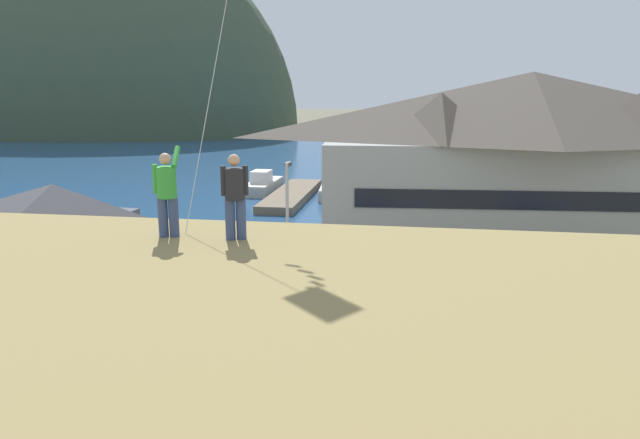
{
  "coord_description": "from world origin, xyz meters",
  "views": [
    {
      "loc": [
        5.12,
        -17.93,
        9.77
      ],
      "look_at": [
        0.91,
        9.0,
        3.73
      ],
      "focal_mm": 32.84,
      "sensor_mm": 36.0,
      "label": 1
    }
  ],
  "objects_px": {
    "person_companion": "(235,194)",
    "storage_shed_near_lot": "(57,233)",
    "moored_boat_wharfside": "(263,185)",
    "parked_car_front_row_red": "(596,358)",
    "parked_car_back_row_right": "(356,290)",
    "parking_light_pole": "(288,213)",
    "wharf_dock": "(292,195)",
    "parked_car_front_row_end": "(388,365)",
    "person_kite_flyer": "(167,191)",
    "moored_boat_outer_mooring": "(335,188)",
    "parked_car_lone_by_shed": "(30,324)",
    "parked_car_back_row_left": "(151,342)",
    "harbor_lodge": "(528,155)"
  },
  "relations": [
    {
      "from": "wharf_dock",
      "to": "person_companion",
      "type": "relative_size",
      "value": 8.73
    },
    {
      "from": "storage_shed_near_lot",
      "to": "person_companion",
      "type": "distance_m",
      "value": 21.31
    },
    {
      "from": "harbor_lodge",
      "to": "moored_boat_outer_mooring",
      "type": "bearing_deg",
      "value": 132.18
    },
    {
      "from": "moored_boat_wharfside",
      "to": "parked_car_front_row_end",
      "type": "distance_m",
      "value": 39.99
    },
    {
      "from": "parked_car_back_row_right",
      "to": "person_kite_flyer",
      "type": "height_order",
      "value": "person_kite_flyer"
    },
    {
      "from": "parked_car_front_row_end",
      "to": "person_kite_flyer",
      "type": "relative_size",
      "value": 2.28
    },
    {
      "from": "parked_car_front_row_end",
      "to": "parking_light_pole",
      "type": "relative_size",
      "value": 0.69
    },
    {
      "from": "parked_car_back_row_left",
      "to": "parked_car_lone_by_shed",
      "type": "bearing_deg",
      "value": 171.3
    },
    {
      "from": "parked_car_lone_by_shed",
      "to": "parked_car_back_row_right",
      "type": "relative_size",
      "value": 1.02
    },
    {
      "from": "moored_boat_outer_mooring",
      "to": "parked_car_lone_by_shed",
      "type": "relative_size",
      "value": 1.99
    },
    {
      "from": "moored_boat_wharfside",
      "to": "parked_car_front_row_red",
      "type": "xyz_separation_m",
      "value": [
        20.63,
        -35.95,
        0.34
      ]
    },
    {
      "from": "harbor_lodge",
      "to": "parked_car_front_row_red",
      "type": "bearing_deg",
      "value": -92.92
    },
    {
      "from": "parked_car_lone_by_shed",
      "to": "parking_light_pole",
      "type": "relative_size",
      "value": 0.71
    },
    {
      "from": "wharf_dock",
      "to": "parking_light_pole",
      "type": "height_order",
      "value": "parking_light_pole"
    },
    {
      "from": "parked_car_back_row_right",
      "to": "person_companion",
      "type": "height_order",
      "value": "person_companion"
    },
    {
      "from": "harbor_lodge",
      "to": "parked_car_back_row_right",
      "type": "xyz_separation_m",
      "value": [
        -9.54,
        -13.93,
        -4.72
      ]
    },
    {
      "from": "storage_shed_near_lot",
      "to": "parked_car_back_row_left",
      "type": "xyz_separation_m",
      "value": [
        8.74,
        -8.25,
        -1.63
      ]
    },
    {
      "from": "parking_light_pole",
      "to": "person_kite_flyer",
      "type": "relative_size",
      "value": 3.3
    },
    {
      "from": "storage_shed_near_lot",
      "to": "parked_car_back_row_right",
      "type": "bearing_deg",
      "value": -6.27
    },
    {
      "from": "storage_shed_near_lot",
      "to": "parked_car_front_row_red",
      "type": "height_order",
      "value": "storage_shed_near_lot"
    },
    {
      "from": "moored_boat_outer_mooring",
      "to": "person_kite_flyer",
      "type": "distance_m",
      "value": 43.79
    },
    {
      "from": "parked_car_back_row_right",
      "to": "person_companion",
      "type": "distance_m",
      "value": 15.06
    },
    {
      "from": "moored_boat_wharfside",
      "to": "person_companion",
      "type": "relative_size",
      "value": 4.38
    },
    {
      "from": "parked_car_front_row_red",
      "to": "parked_car_back_row_left",
      "type": "bearing_deg",
      "value": -175.78
    },
    {
      "from": "moored_boat_wharfside",
      "to": "parking_light_pole",
      "type": "bearing_deg",
      "value": -72.95
    },
    {
      "from": "parked_car_back_row_right",
      "to": "parked_car_back_row_left",
      "type": "relative_size",
      "value": 0.97
    },
    {
      "from": "parked_car_back_row_left",
      "to": "person_kite_flyer",
      "type": "relative_size",
      "value": 2.34
    },
    {
      "from": "parked_car_back_row_left",
      "to": "parking_light_pole",
      "type": "relative_size",
      "value": 0.71
    },
    {
      "from": "wharf_dock",
      "to": "parking_light_pole",
      "type": "xyz_separation_m",
      "value": [
        4.61,
        -23.44,
        3.34
      ]
    },
    {
      "from": "moored_boat_wharfside",
      "to": "moored_boat_outer_mooring",
      "type": "xyz_separation_m",
      "value": [
        7.29,
        -0.78,
        0.0
      ]
    },
    {
      "from": "parked_car_front_row_red",
      "to": "parked_car_back_row_left",
      "type": "height_order",
      "value": "same"
    },
    {
      "from": "parking_light_pole",
      "to": "person_companion",
      "type": "height_order",
      "value": "person_companion"
    },
    {
      "from": "person_companion",
      "to": "wharf_dock",
      "type": "bearing_deg",
      "value": 100.1
    },
    {
      "from": "harbor_lodge",
      "to": "parked_car_lone_by_shed",
      "type": "height_order",
      "value": "harbor_lodge"
    },
    {
      "from": "moored_boat_wharfside",
      "to": "parked_car_lone_by_shed",
      "type": "height_order",
      "value": "moored_boat_wharfside"
    },
    {
      "from": "moored_boat_outer_mooring",
      "to": "harbor_lodge",
      "type": "bearing_deg",
      "value": -47.82
    },
    {
      "from": "wharf_dock",
      "to": "harbor_lodge",
      "type": "bearing_deg",
      "value": -36.5
    },
    {
      "from": "moored_boat_outer_mooring",
      "to": "parked_car_front_row_end",
      "type": "height_order",
      "value": "moored_boat_outer_mooring"
    },
    {
      "from": "moored_boat_wharfside",
      "to": "person_companion",
      "type": "xyz_separation_m",
      "value": [
        10.82,
        -43.96,
        7.0
      ]
    },
    {
      "from": "parking_light_pole",
      "to": "moored_boat_wharfside",
      "type": "bearing_deg",
      "value": 107.05
    },
    {
      "from": "person_kite_flyer",
      "to": "parked_car_back_row_left",
      "type": "bearing_deg",
      "value": 119.79
    },
    {
      "from": "parked_car_lone_by_shed",
      "to": "parked_car_front_row_red",
      "type": "bearing_deg",
      "value": 0.9
    },
    {
      "from": "person_companion",
      "to": "storage_shed_near_lot",
      "type": "bearing_deg",
      "value": 133.03
    },
    {
      "from": "moored_boat_outer_mooring",
      "to": "parked_car_back_row_left",
      "type": "bearing_deg",
      "value": -92.93
    },
    {
      "from": "moored_boat_wharfside",
      "to": "parked_car_lone_by_shed",
      "type": "distance_m",
      "value": 36.27
    },
    {
      "from": "wharf_dock",
      "to": "parked_car_front_row_end",
      "type": "xyz_separation_m",
      "value": [
        10.21,
        -34.32,
        0.71
      ]
    },
    {
      "from": "wharf_dock",
      "to": "parked_car_front_row_red",
      "type": "relative_size",
      "value": 3.59
    },
    {
      "from": "harbor_lodge",
      "to": "parked_car_front_row_end",
      "type": "relative_size",
      "value": 6.5
    },
    {
      "from": "wharf_dock",
      "to": "parked_car_front_row_red",
      "type": "height_order",
      "value": "parked_car_front_row_red"
    },
    {
      "from": "parked_car_back_row_right",
      "to": "parking_light_pole",
      "type": "height_order",
      "value": "parking_light_pole"
    }
  ]
}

